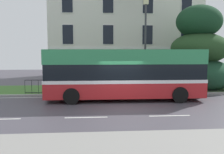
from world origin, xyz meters
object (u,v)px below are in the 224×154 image
at_px(street_lamp_post, 145,39).
at_px(litter_bin, 108,83).
at_px(georgian_townhouse, 122,25).
at_px(single_decker_bus, 124,73).
at_px(evergreen_tree, 198,57).

bearing_deg(street_lamp_post, litter_bin, 178.52).
bearing_deg(georgian_townhouse, single_decker_bus, -95.97).
bearing_deg(street_lamp_post, evergreen_tree, 19.08).
bearing_deg(evergreen_tree, single_decker_bus, -146.44).
bearing_deg(single_decker_bus, georgian_townhouse, 84.62).
distance_m(georgian_townhouse, litter_bin, 11.53).
distance_m(single_decker_bus, litter_bin, 3.08).
bearing_deg(georgian_townhouse, evergreen_tree, -58.62).
distance_m(single_decker_bus, street_lamp_post, 4.01).
distance_m(evergreen_tree, street_lamp_post, 5.13).
relative_size(georgian_townhouse, litter_bin, 12.38).
distance_m(georgian_townhouse, street_lamp_post, 10.35).
bearing_deg(street_lamp_post, single_decker_bus, -124.56).
height_order(evergreen_tree, street_lamp_post, street_lamp_post).
height_order(single_decker_bus, street_lamp_post, street_lamp_post).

